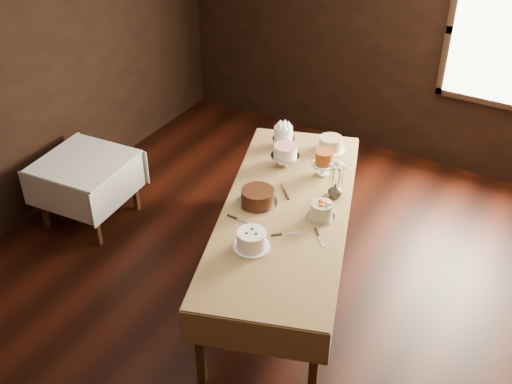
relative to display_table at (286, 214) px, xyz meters
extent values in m
cube|color=black|center=(-0.23, -0.30, -0.75)|extent=(5.00, 6.00, 0.01)
cube|color=black|center=(-0.23, 2.70, 0.65)|extent=(5.00, 0.02, 2.80)
cube|color=black|center=(-2.73, -0.30, 0.65)|extent=(0.02, 6.00, 2.80)
cube|color=#FFEABF|center=(1.07, 2.64, 0.85)|extent=(1.10, 0.05, 1.30)
cube|color=#3D2414|center=(-0.01, -1.28, -0.38)|extent=(0.08, 0.08, 0.74)
cube|color=#3D2414|center=(-0.78, 1.02, -0.38)|extent=(0.08, 0.08, 0.74)
cube|color=#3D2414|center=(0.78, -1.02, -0.38)|extent=(0.08, 0.08, 0.74)
cube|color=#3D2414|center=(0.01, 1.28, -0.38)|extent=(0.08, 0.08, 0.74)
cube|color=#3D2414|center=(0.00, 0.00, 0.03)|extent=(1.72, 2.73, 0.04)
cube|color=tan|center=(0.00, 0.00, 0.05)|extent=(1.80, 2.80, 0.01)
cube|color=#3D2414|center=(-2.43, -0.50, -0.43)|extent=(0.05, 0.05, 0.64)
cube|color=#3D2414|center=(-2.49, 0.14, -0.43)|extent=(0.05, 0.05, 0.64)
cube|color=#3D2414|center=(-1.79, -0.45, -0.43)|extent=(0.05, 0.05, 0.64)
cube|color=#3D2414|center=(-1.85, 0.19, -0.43)|extent=(0.05, 0.05, 0.64)
cube|color=#3D2414|center=(-2.14, -0.16, -0.09)|extent=(0.81, 0.81, 0.04)
cube|color=white|center=(-2.14, -0.16, -0.06)|extent=(0.89, 0.89, 0.01)
cylinder|color=silver|center=(-0.50, 0.88, 0.11)|extent=(0.21, 0.21, 0.10)
cylinder|color=white|center=(-0.50, 0.88, 0.23)|extent=(0.20, 0.20, 0.12)
cylinder|color=white|center=(-0.08, 1.06, 0.07)|extent=(0.28, 0.28, 0.01)
cylinder|color=#CCB088|center=(-0.08, 1.06, 0.13)|extent=(0.26, 0.26, 0.12)
cylinder|color=silver|center=(-0.33, 0.60, 0.12)|extent=(0.27, 0.27, 0.11)
cylinder|color=white|center=(-0.33, 0.60, 0.22)|extent=(0.27, 0.27, 0.09)
cylinder|color=white|center=(0.04, 0.63, 0.12)|extent=(0.21, 0.21, 0.12)
cylinder|color=#A44A17|center=(0.04, 0.63, 0.24)|extent=(0.22, 0.22, 0.12)
cylinder|color=silver|center=(-0.24, -0.06, 0.07)|extent=(0.34, 0.34, 0.01)
cylinder|color=#3B190C|center=(-0.24, -0.06, 0.13)|extent=(0.32, 0.32, 0.12)
cylinder|color=silver|center=(0.31, 0.03, 0.07)|extent=(0.23, 0.23, 0.01)
cylinder|color=beige|center=(0.31, 0.03, 0.13)|extent=(0.23, 0.23, 0.13)
cylinder|color=white|center=(0.02, -0.58, 0.07)|extent=(0.29, 0.29, 0.01)
cylinder|color=white|center=(0.02, -0.58, 0.14)|extent=(0.32, 0.32, 0.13)
cube|color=silver|center=(0.20, -0.28, 0.06)|extent=(0.20, 0.18, 0.01)
cube|color=silver|center=(0.45, -0.25, 0.06)|extent=(0.18, 0.19, 0.01)
cube|color=silver|center=(-0.15, 0.23, 0.06)|extent=(0.18, 0.19, 0.01)
cube|color=silver|center=(0.21, 0.34, 0.06)|extent=(0.09, 0.24, 0.01)
cube|color=silver|center=(-0.20, -0.35, 0.06)|extent=(0.24, 0.04, 0.01)
imported|color=#2D2823|center=(0.28, 0.35, 0.12)|extent=(0.18, 0.18, 0.13)
camera|label=1|loc=(1.90, -3.74, 3.10)|focal=43.64mm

